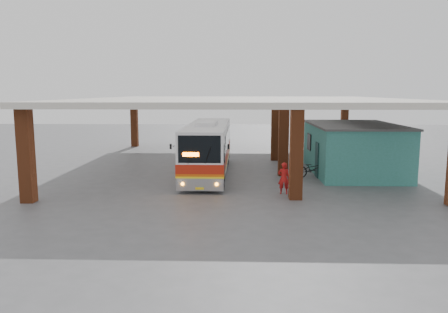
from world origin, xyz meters
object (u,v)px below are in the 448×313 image
(red_chair, at_px, (300,159))
(coach_bus, at_px, (208,148))
(motorcycle, at_px, (313,169))
(pedestrian, at_px, (284,178))

(red_chair, bearing_deg, coach_bus, -134.71)
(coach_bus, xyz_separation_m, red_chair, (6.20, 3.61, -1.27))
(coach_bus, xyz_separation_m, motorcycle, (6.33, -1.27, -1.08))
(coach_bus, relative_size, red_chair, 13.54)
(pedestrian, xyz_separation_m, red_chair, (2.03, 8.92, -0.41))
(coach_bus, height_order, pedestrian, coach_bus)
(coach_bus, height_order, motorcycle, coach_bus)
(motorcycle, bearing_deg, coach_bus, 83.63)
(motorcycle, relative_size, pedestrian, 1.37)
(coach_bus, relative_size, pedestrian, 7.13)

